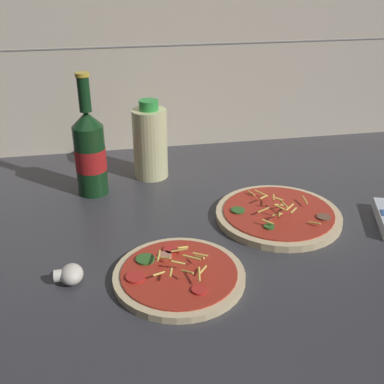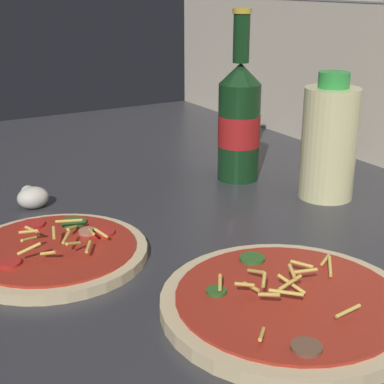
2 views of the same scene
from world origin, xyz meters
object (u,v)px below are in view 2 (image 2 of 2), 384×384
Objects in this scene: pizza_near at (54,252)px; mushroom_left at (32,197)px; pizza_far at (288,303)px; oil_bottle at (329,141)px; beer_bottle at (239,120)px.

pizza_near reaches higher than mushroom_left.
pizza_far is at bearing 18.73° from mushroom_left.
beer_bottle is at bearing -154.76° from oil_bottle.
beer_bottle is (-13.72, 35.57, 9.07)cm from pizza_near.
beer_bottle reaches higher than oil_bottle.
oil_bottle is (13.86, 6.53, -1.21)cm from beer_bottle.
oil_bottle is 3.99× the size of mushroom_left.
mushroom_left is (-40.88, -13.86, 0.71)cm from pizza_far.
pizza_near is 0.81× the size of beer_bottle.
mushroom_left is (-17.78, -39.65, -7.08)cm from oil_bottle.
pizza_near is at bearing -144.93° from pizza_far.
pizza_far is at bearing -48.16° from oil_bottle.
oil_bottle is at bearing 89.82° from pizza_near.
beer_bottle is 34.36cm from mushroom_left.
oil_bottle is at bearing 65.84° from mushroom_left.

